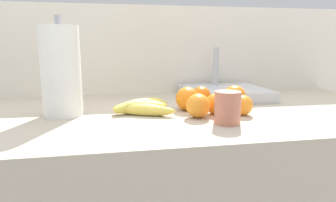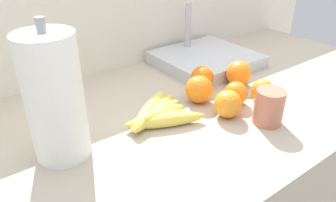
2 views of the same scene
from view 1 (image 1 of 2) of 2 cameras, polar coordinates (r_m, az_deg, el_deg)
The scene contains 11 objects.
wall_back at distance 1.47m, azimuth -5.38°, elevation -8.32°, with size 2.26×0.06×1.30m, color silver.
banana_bunch at distance 0.99m, azimuth -5.21°, elevation -1.22°, with size 0.21×0.20×0.04m.
orange_center at distance 0.99m, azimuth 14.11°, elevation -0.78°, with size 0.07×0.07×0.07m, color orange.
orange_front at distance 0.93m, azimuth 5.79°, elevation -0.90°, with size 0.08×0.08×0.08m, color orange.
orange_right at distance 1.11m, azimuth 6.35°, elevation 0.93°, with size 0.07×0.07×0.07m, color orange.
orange_back_right at distance 1.09m, azimuth 12.64°, elevation 0.82°, with size 0.08×0.08×0.08m, color orange.
orange_back_left at distance 1.03m, azimuth 3.68°, elevation 0.46°, with size 0.08×0.08×0.08m, color orange.
orange_far_right at distance 0.98m, azimuth 9.11°, elevation -0.54°, with size 0.07×0.07×0.07m, color orange.
paper_towel_roll at distance 1.00m, azimuth -19.82°, elevation 5.36°, with size 0.12×0.12×0.31m.
sink_basin at distance 1.28m, azimuth 10.62°, elevation 1.63°, with size 0.33×0.31×0.21m.
mug at distance 0.87m, azimuth 11.33°, elevation -1.27°, with size 0.08×0.08×0.09m, color #BF6E56.
Camera 1 is at (-0.12, -0.98, 1.13)m, focal length 31.80 mm.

